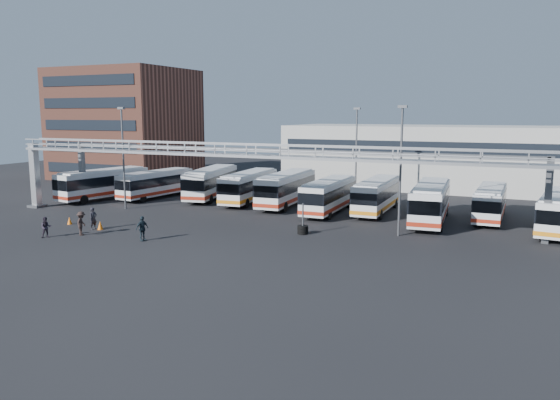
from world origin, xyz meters
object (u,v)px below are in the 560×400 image
at_px(cone_left, 100,225).
at_px(bus_5, 329,195).
at_px(bus_2, 211,182).
at_px(bus_7, 430,201).
at_px(bus_6, 377,194).
at_px(pedestrian_d, 142,229).
at_px(bus_3, 249,186).
at_px(bus_8, 490,202).
at_px(pedestrian_a, 93,219).
at_px(bus_0, 103,183).
at_px(bus_9, 558,211).
at_px(bus_4, 286,188).
at_px(pedestrian_c, 81,223).
at_px(cone_right, 70,221).
at_px(light_pole_back, 356,149).
at_px(light_pole_mid, 401,164).
at_px(light_pole_left, 123,152).
at_px(pedestrian_b, 46,227).
at_px(tire_stack, 303,229).
at_px(bus_1, 156,183).

bearing_deg(cone_left, bus_5, 46.01).
height_order(bus_2, bus_7, bus_7).
distance_m(bus_6, pedestrian_d, 23.25).
height_order(bus_2, bus_3, bus_2).
height_order(bus_8, pedestrian_a, bus_8).
height_order(bus_0, bus_9, bus_0).
height_order(bus_4, pedestrian_c, bus_4).
xyz_separation_m(bus_4, cone_right, (-13.40, -16.68, -1.59)).
height_order(bus_0, bus_3, bus_0).
distance_m(bus_0, bus_9, 45.85).
height_order(bus_9, pedestrian_c, bus_9).
height_order(pedestrian_d, cone_left, pedestrian_d).
xyz_separation_m(light_pole_back, bus_5, (-0.40, -7.59, -3.93)).
xyz_separation_m(light_pole_mid, cone_left, (-23.19, -7.91, -5.37)).
xyz_separation_m(light_pole_left, cone_left, (4.81, -8.91, -5.37)).
height_order(bus_2, cone_right, bus_2).
xyz_separation_m(bus_0, bus_4, (20.53, 4.49, 0.06)).
bearing_deg(pedestrian_b, bus_5, -1.10).
relative_size(light_pole_mid, light_pole_back, 1.00).
relative_size(bus_0, bus_4, 0.98).
bearing_deg(light_pole_back, pedestrian_c, -120.78).
height_order(bus_3, tire_stack, bus_3).
bearing_deg(light_pole_left, bus_1, 102.18).
height_order(light_pole_back, bus_9, light_pole_back).
distance_m(bus_5, bus_7, 9.84).
bearing_deg(bus_2, bus_3, -18.47).
bearing_deg(pedestrian_a, pedestrian_b, 172.35).
distance_m(bus_5, bus_6, 4.68).
distance_m(light_pole_back, bus_1, 22.96).
bearing_deg(light_pole_mid, cone_left, -161.17).
xyz_separation_m(bus_2, cone_right, (-3.64, -17.67, -1.59)).
distance_m(bus_8, pedestrian_b, 37.96).
xyz_separation_m(light_pole_left, bus_6, (23.85, 8.36, -3.93)).
bearing_deg(bus_3, bus_4, -9.65).
distance_m(light_pole_left, light_pole_back, 24.41).
bearing_deg(tire_stack, cone_right, -166.59).
height_order(bus_0, bus_1, bus_0).
xyz_separation_m(bus_1, bus_9, (41.02, -1.59, 0.05)).
bearing_deg(bus_5, pedestrian_b, -131.87).
bearing_deg(bus_3, bus_5, -18.38).
bearing_deg(bus_0, bus_3, 26.49).
height_order(pedestrian_b, cone_right, pedestrian_b).
bearing_deg(bus_5, bus_9, -3.83).
height_order(bus_1, pedestrian_c, bus_1).
relative_size(bus_1, bus_3, 0.94).
xyz_separation_m(bus_5, cone_right, (-18.80, -14.69, -1.46)).
xyz_separation_m(bus_4, pedestrian_c, (-9.18, -19.57, -0.96)).
bearing_deg(cone_right, bus_2, 78.35).
bearing_deg(cone_left, bus_1, 111.59).
bearing_deg(pedestrian_a, bus_5, -35.32).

